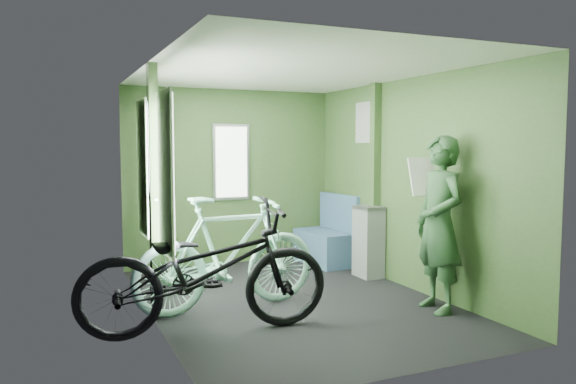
# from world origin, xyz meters

# --- Properties ---
(room) EXTENTS (4.00, 4.02, 2.31)m
(room) POSITION_xyz_m (-0.04, 0.04, 1.44)
(room) COLOR black
(room) RESTS_ON ground
(bicycle_black) EXTENTS (2.18, 1.09, 1.17)m
(bicycle_black) POSITION_xyz_m (-1.07, -0.65, 0.00)
(bicycle_black) COLOR black
(bicycle_black) RESTS_ON ground
(bicycle_mint) EXTENTS (1.90, 0.77, 1.15)m
(bicycle_mint) POSITION_xyz_m (-0.69, -0.08, 0.00)
(bicycle_mint) COLOR #90D9BD
(bicycle_mint) RESTS_ON ground
(passenger) EXTENTS (0.45, 0.70, 1.67)m
(passenger) POSITION_xyz_m (1.14, -0.86, 0.84)
(passenger) COLOR #2B502D
(passenger) RESTS_ON ground
(waste_box) EXTENTS (0.25, 0.35, 0.85)m
(waste_box) POSITION_xyz_m (1.26, 0.59, 0.43)
(waste_box) COLOR slate
(waste_box) RESTS_ON ground
(bench_seat) EXTENTS (0.56, 0.91, 0.92)m
(bench_seat) POSITION_xyz_m (1.15, 1.45, 0.27)
(bench_seat) COLOR navy
(bench_seat) RESTS_ON ground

